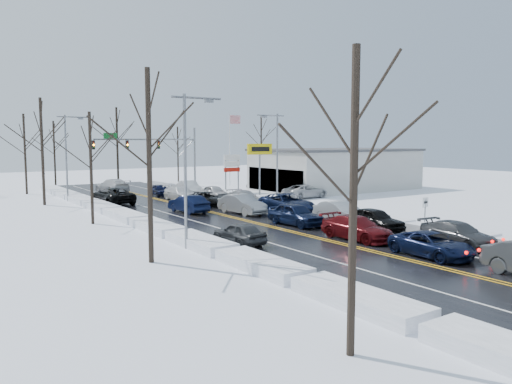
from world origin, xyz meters
TOP-DOWN VIEW (x-y plane):
  - ground at (0.00, 0.00)m, footprint 160.00×160.00m
  - road_surface at (0.00, 2.00)m, footprint 14.00×84.00m
  - snow_bank_left at (-7.60, 2.00)m, footprint 1.87×72.00m
  - snow_bank_right at (7.60, 2.00)m, footprint 1.87×72.00m
  - traffic_signal_mast at (3.45, 27.99)m, footprint 13.28×0.39m
  - tires_plus_sign at (10.50, 15.99)m, footprint 3.20×0.34m
  - used_vehicles_sign at (10.50, 22.00)m, footprint 2.20×0.22m
  - speed_limit_sign at (8.20, -8.00)m, footprint 0.55×0.09m
  - flagpole at (15.17, 30.00)m, footprint 1.87×1.20m
  - dealership_building at (23.98, 18.00)m, footprint 20.40×12.40m
  - streetlight_ne at (8.30, 10.00)m, footprint 3.20×0.25m
  - streetlight_sw at (-8.30, -4.00)m, footprint 3.20×0.25m
  - streetlight_nw at (-8.30, 24.00)m, footprint 3.20×0.25m
  - tree_left_a at (-11.00, -20.00)m, footprint 3.60×3.60m
  - tree_left_b at (-11.50, -6.00)m, footprint 4.00×4.00m
  - tree_left_c at (-10.50, 8.00)m, footprint 3.40×3.40m
  - tree_left_d at (-11.20, 22.00)m, footprint 4.20×4.20m
  - tree_left_e at (-10.80, 34.00)m, footprint 3.80×3.80m
  - tree_far_b at (-6.00, 41.00)m, footprint 3.60×3.60m
  - tree_far_c at (2.00, 39.00)m, footprint 4.40×4.40m
  - tree_far_d at (12.00, 40.50)m, footprint 3.40×3.40m
  - tree_far_e at (28.00, 41.00)m, footprint 4.20×4.20m
  - queued_car_2 at (1.70, -13.40)m, footprint 2.50×4.98m
  - queued_car_3 at (1.77, -7.70)m, footprint 2.30×5.30m
  - queued_car_4 at (1.93, -1.21)m, footprint 2.25×5.02m
  - queued_car_5 at (1.80, 6.04)m, footprint 2.20×5.21m
  - queued_car_6 at (1.90, 12.53)m, footprint 2.60×5.00m
  - queued_car_7 at (1.62, 17.89)m, footprint 2.21×5.24m
  - queued_car_8 at (1.68, 23.46)m, footprint 1.91×4.03m
  - queued_car_11 at (5.41, -12.51)m, footprint 2.59×5.21m
  - queued_car_12 at (5.28, -5.99)m, footprint 2.04×4.72m
  - queued_car_13 at (5.24, -2.65)m, footprint 2.37×5.35m
  - queued_car_14 at (5.35, 4.27)m, footprint 3.42×6.42m
  - queued_car_15 at (5.33, 11.08)m, footprint 2.32×5.01m
  - queued_car_16 at (5.44, 17.39)m, footprint 1.74×4.27m
  - queued_car_17 at (5.24, 23.20)m, footprint 2.33×5.00m
  - oncoming_car_0 at (-1.72, 9.37)m, footprint 2.01×4.81m
  - oncoming_car_1 at (-5.32, 19.09)m, footprint 3.24×6.14m
  - oncoming_car_2 at (-1.84, 29.80)m, footprint 3.05×6.12m
  - oncoming_car_3 at (-5.18, -4.56)m, footprint 1.92×4.11m
  - parked_car_0 at (14.14, 12.30)m, footprint 5.57×2.85m
  - parked_car_1 at (16.90, 16.20)m, footprint 2.89×6.00m
  - parked_car_2 at (15.17, 22.96)m, footprint 1.93×4.34m

SIDE VIEW (x-z plane):
  - ground at x=0.00m, z-range 0.00..0.00m
  - snow_bank_left at x=-7.60m, z-range -0.29..0.29m
  - snow_bank_right at x=7.60m, z-range -0.29..0.29m
  - queued_car_2 at x=1.70m, z-range -0.68..0.68m
  - queued_car_3 at x=1.77m, z-range -0.76..0.76m
  - queued_car_4 at x=1.93m, z-range -0.84..0.84m
  - queued_car_5 at x=1.80m, z-range -0.84..0.84m
  - queued_car_6 at x=1.90m, z-range -0.67..0.67m
  - queued_car_7 at x=1.62m, z-range -0.75..0.75m
  - queued_car_8 at x=1.68m, z-range -0.67..0.67m
  - queued_car_11 at x=5.41m, z-range -0.73..0.73m
  - queued_car_12 at x=5.28m, z-range -0.79..0.79m
  - queued_car_13 at x=5.24m, z-range -0.85..0.85m
  - queued_car_14 at x=5.35m, z-range -0.86..0.86m
  - queued_car_15 at x=5.33m, z-range -0.71..0.71m
  - queued_car_16 at x=5.44m, z-range -0.73..0.73m
  - queued_car_17 at x=5.24m, z-range -0.79..0.79m
  - oncoming_car_0 at x=-1.72m, z-range -0.77..0.77m
  - oncoming_car_1 at x=-5.32m, z-range -0.82..0.82m
  - oncoming_car_2 at x=-1.84m, z-range -0.85..0.85m
  - oncoming_car_3 at x=-5.18m, z-range -0.68..0.68m
  - parked_car_0 at x=14.14m, z-range -0.75..0.75m
  - parked_car_1 at x=16.90m, z-range -0.84..0.84m
  - parked_car_2 at x=15.17m, z-range -0.73..0.73m
  - road_surface at x=0.00m, z-range 0.00..0.01m
  - speed_limit_sign at x=8.20m, z-range 0.46..2.81m
  - dealership_building at x=23.98m, z-range 0.01..5.31m
  - used_vehicles_sign at x=10.50m, z-range 0.99..5.64m
  - tires_plus_sign at x=10.50m, z-range 1.99..7.99m
  - streetlight_ne at x=8.30m, z-range 0.81..9.81m
  - streetlight_sw at x=-8.30m, z-range 0.81..9.81m
  - streetlight_nw at x=-8.30m, z-range 0.81..9.81m
  - traffic_signal_mast at x=3.45m, z-range 1.48..9.48m
  - flagpole at x=15.17m, z-range 0.93..10.93m
  - tree_left_c at x=-10.50m, z-range 1.69..10.19m
  - tree_far_d at x=12.00m, z-range 1.69..10.19m
  - tree_left_a at x=-11.00m, z-range 1.79..10.79m
  - tree_far_b at x=-6.00m, z-range 1.79..10.79m
  - tree_left_e at x=-10.80m, z-range 1.89..11.39m
  - tree_left_b at x=-11.50m, z-range 1.99..11.99m
  - tree_left_d at x=-11.20m, z-range 2.08..12.58m
  - tree_far_e at x=28.00m, z-range 2.08..12.58m
  - tree_far_c at x=2.00m, z-range 2.18..13.18m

